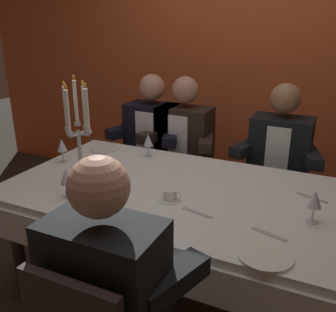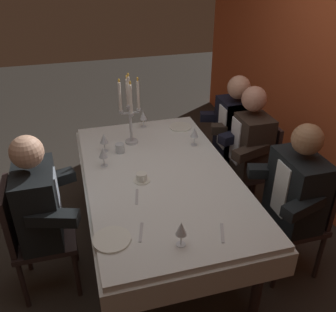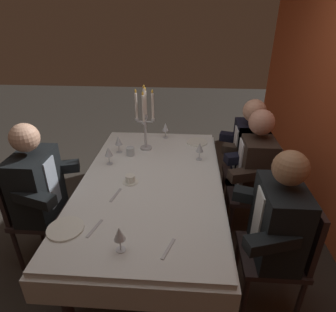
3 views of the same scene
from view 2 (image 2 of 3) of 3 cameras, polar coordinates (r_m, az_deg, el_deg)
ground_plane at (r=3.24m, az=-1.02°, el=-13.86°), size 12.00×12.00×0.00m
dining_table at (r=2.85m, az=-1.14°, el=-4.80°), size 1.94×1.14×0.74m
candelabra at (r=3.11m, az=-5.89°, el=6.94°), size 0.19×0.19×0.62m
dinner_plate_0 at (r=3.48m, az=1.92°, el=4.50°), size 0.21×0.21×0.01m
dinner_plate_1 at (r=2.23m, az=-8.66°, el=-12.61°), size 0.23×0.23×0.01m
wine_glass_0 at (r=3.07m, az=-9.87°, el=2.61°), size 0.07×0.07×0.16m
wine_glass_1 at (r=3.46m, az=-3.85°, el=6.25°), size 0.07×0.07×0.16m
wine_glass_2 at (r=3.14m, az=4.11°, el=3.59°), size 0.07×0.07×0.16m
wine_glass_3 at (r=2.87m, az=-9.99°, el=0.47°), size 0.07×0.07×0.16m
wine_glass_4 at (r=2.11m, az=2.06°, el=-11.24°), size 0.07×0.07×0.16m
water_tumbler_0 at (r=3.07m, az=-7.44°, el=1.21°), size 0.07×0.07×0.08m
coffee_cup_0 at (r=2.69m, az=-4.08°, el=-3.36°), size 0.13×0.12×0.06m
fork_0 at (r=2.28m, az=8.39°, el=-11.67°), size 0.17×0.07×0.01m
fork_1 at (r=2.26m, az=-4.19°, el=-11.64°), size 0.17×0.06×0.01m
fork_2 at (r=2.55m, az=-4.84°, el=-6.24°), size 0.17×0.05×0.01m
seated_diner_0 at (r=3.55m, az=10.38°, el=4.28°), size 0.63×0.48×1.24m
seated_diner_1 at (r=3.32m, az=12.46°, el=2.17°), size 0.63×0.48×1.24m
seated_diner_2 at (r=2.63m, az=-19.55°, el=-7.03°), size 0.63×0.48×1.24m
seated_diner_3 at (r=2.78m, az=19.37°, el=-4.87°), size 0.63×0.48×1.24m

